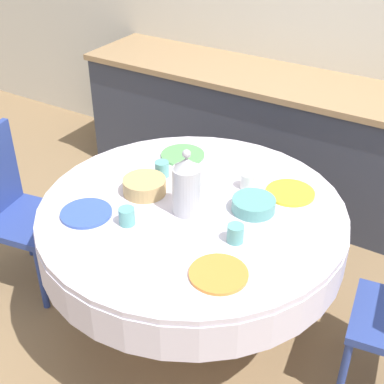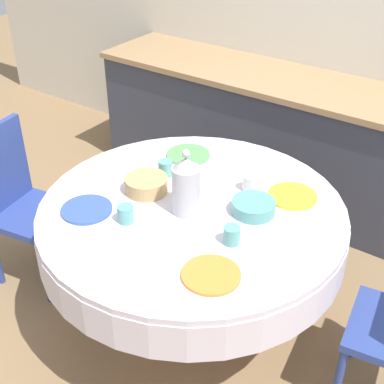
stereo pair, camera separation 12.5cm
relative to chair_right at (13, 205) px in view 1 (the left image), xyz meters
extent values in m
plane|color=#8E704C|center=(1.04, 0.18, -0.51)|extent=(12.00, 12.00, 0.00)
cube|color=silver|center=(1.04, 1.94, 0.79)|extent=(7.00, 0.05, 2.60)
cube|color=#383D4C|center=(1.04, 1.61, -0.09)|extent=(3.20, 0.60, 0.85)
cube|color=#A37F56|center=(1.04, 1.61, 0.36)|extent=(3.24, 0.64, 0.04)
cylinder|color=brown|center=(1.04, 0.18, -0.49)|extent=(0.44, 0.44, 0.04)
cylinder|color=brown|center=(1.04, 0.18, -0.21)|extent=(0.11, 0.11, 0.52)
cylinder|color=silver|center=(1.04, 0.18, 0.14)|extent=(1.43, 1.43, 0.18)
cylinder|color=silver|center=(1.04, 0.18, 0.25)|extent=(1.42, 1.42, 0.03)
cylinder|color=#2D428E|center=(1.86, 0.13, -0.31)|extent=(0.04, 0.04, 0.40)
cylinder|color=#2D428E|center=(1.81, 0.48, -0.31)|extent=(0.04, 0.04, 0.40)
cube|color=#2D428E|center=(0.08, 0.01, -0.08)|extent=(0.46, 0.46, 0.04)
cylinder|color=#2D428E|center=(0.22, 0.22, -0.31)|extent=(0.04, 0.04, 0.40)
cylinder|color=#2D428E|center=(0.28, -0.13, -0.31)|extent=(0.04, 0.04, 0.40)
cylinder|color=#2D428E|center=(-0.13, 0.16, -0.31)|extent=(0.04, 0.04, 0.40)
cylinder|color=#3856AD|center=(0.67, -0.12, 0.27)|extent=(0.23, 0.23, 0.01)
cylinder|color=#5BA39E|center=(0.87, -0.08, 0.30)|extent=(0.07, 0.07, 0.08)
cylinder|color=orange|center=(1.38, -0.16, 0.27)|extent=(0.23, 0.23, 0.01)
cylinder|color=#5BA39E|center=(1.33, 0.06, 0.30)|extent=(0.07, 0.07, 0.08)
cylinder|color=#5BA85B|center=(0.75, 0.56, 0.27)|extent=(0.23, 0.23, 0.01)
cylinder|color=#5BA39E|center=(0.77, 0.34, 0.30)|extent=(0.07, 0.07, 0.08)
cylinder|color=yellow|center=(1.39, 0.52, 0.27)|extent=(0.23, 0.23, 0.01)
cylinder|color=white|center=(1.19, 0.46, 0.30)|extent=(0.07, 0.07, 0.08)
cylinder|color=#B2B2B7|center=(1.05, 0.14, 0.37)|extent=(0.13, 0.13, 0.23)
cone|color=#B2B2B7|center=(1.05, 0.14, 0.51)|extent=(0.12, 0.12, 0.05)
sphere|color=#B2B2B7|center=(1.05, 0.14, 0.56)|extent=(0.04, 0.04, 0.04)
cylinder|color=tan|center=(0.79, 0.16, 0.30)|extent=(0.21, 0.21, 0.07)
cylinder|color=#569993|center=(1.30, 0.30, 0.29)|extent=(0.20, 0.20, 0.06)
camera|label=1|loc=(2.11, -1.54, 1.65)|focal=50.00mm
camera|label=2|loc=(2.21, -1.47, 1.65)|focal=50.00mm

